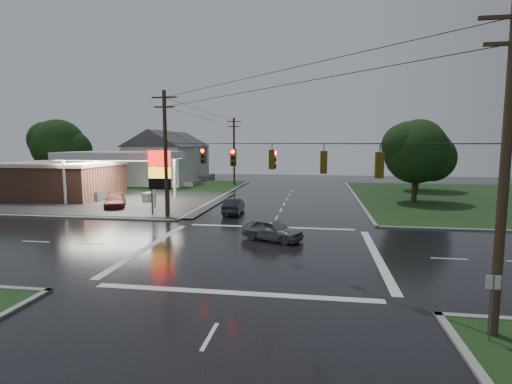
# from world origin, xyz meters

# --- Properties ---
(ground) EXTENTS (120.00, 120.00, 0.00)m
(ground) POSITION_xyz_m (0.00, 0.00, 0.00)
(ground) COLOR black
(ground) RESTS_ON ground
(grass_nw) EXTENTS (36.00, 36.00, 0.08)m
(grass_nw) POSITION_xyz_m (-26.00, 26.00, 0.04)
(grass_nw) COLOR #193316
(grass_nw) RESTS_ON ground
(gas_station) EXTENTS (26.20, 18.00, 5.60)m
(gas_station) POSITION_xyz_m (-25.68, 19.70, 2.55)
(gas_station) COLOR #2D2D2D
(gas_station) RESTS_ON ground
(pylon_sign) EXTENTS (2.00, 0.35, 6.00)m
(pylon_sign) POSITION_xyz_m (-10.50, 10.50, 4.01)
(pylon_sign) COLOR #59595E
(pylon_sign) RESTS_ON ground
(utility_pole_nw) EXTENTS (2.20, 0.32, 11.00)m
(utility_pole_nw) POSITION_xyz_m (-9.50, 9.50, 5.72)
(utility_pole_nw) COLOR #382619
(utility_pole_nw) RESTS_ON ground
(utility_pole_se) EXTENTS (2.20, 0.32, 11.00)m
(utility_pole_se) POSITION_xyz_m (9.50, -9.50, 5.72)
(utility_pole_se) COLOR #382619
(utility_pole_se) RESTS_ON ground
(utility_pole_n) EXTENTS (2.20, 0.32, 10.50)m
(utility_pole_n) POSITION_xyz_m (-9.50, 38.00, 5.47)
(utility_pole_n) COLOR #382619
(utility_pole_n) RESTS_ON ground
(traffic_signals) EXTENTS (26.87, 26.87, 1.47)m
(traffic_signals) POSITION_xyz_m (0.02, -0.02, 6.48)
(traffic_signals) COLOR black
(traffic_signals) RESTS_ON ground
(house_near) EXTENTS (11.05, 8.48, 8.60)m
(house_near) POSITION_xyz_m (-20.95, 36.00, 4.41)
(house_near) COLOR silver
(house_near) RESTS_ON ground
(house_far) EXTENTS (11.05, 8.48, 8.60)m
(house_far) POSITION_xyz_m (-21.95, 48.00, 4.41)
(house_far) COLOR silver
(house_far) RESTS_ON ground
(tree_nw_behind) EXTENTS (8.93, 7.60, 10.00)m
(tree_nw_behind) POSITION_xyz_m (-33.84, 29.99, 6.18)
(tree_nw_behind) COLOR black
(tree_nw_behind) RESTS_ON ground
(tree_ne_near) EXTENTS (7.99, 6.80, 8.98)m
(tree_ne_near) POSITION_xyz_m (14.14, 21.99, 5.56)
(tree_ne_near) COLOR black
(tree_ne_near) RESTS_ON ground
(tree_ne_far) EXTENTS (8.46, 7.20, 9.80)m
(tree_ne_far) POSITION_xyz_m (17.15, 33.99, 6.18)
(tree_ne_far) COLOR black
(tree_ne_far) RESTS_ON ground
(car_north) EXTENTS (1.73, 4.43, 1.44)m
(car_north) POSITION_xyz_m (-4.16, 12.47, 0.72)
(car_north) COLOR #202328
(car_north) RESTS_ON ground
(car_crossing) EXTENTS (4.60, 3.29, 1.46)m
(car_crossing) POSITION_xyz_m (0.55, 2.86, 0.73)
(car_crossing) COLOR slate
(car_crossing) RESTS_ON ground
(car_pump) EXTENTS (3.79, 5.20, 1.40)m
(car_pump) POSITION_xyz_m (-16.79, 14.00, 0.70)
(car_pump) COLOR #521512
(car_pump) RESTS_ON ground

